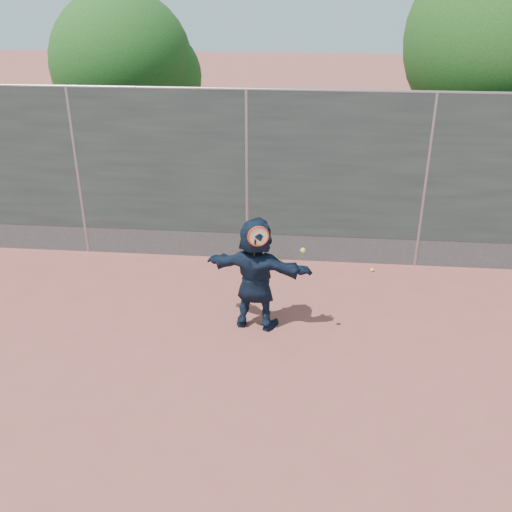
{
  "coord_description": "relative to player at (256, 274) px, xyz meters",
  "views": [
    {
      "loc": [
        1.08,
        -5.84,
        4.47
      ],
      "look_at": [
        0.38,
        1.25,
        1.11
      ],
      "focal_mm": 40.0,
      "sensor_mm": 36.0,
      "label": 1
    }
  ],
  "objects": [
    {
      "name": "fence",
      "position": [
        -0.38,
        2.25,
        0.75
      ],
      "size": [
        20.0,
        0.06,
        3.03
      ],
      "color": "#38423D",
      "rests_on": "ground"
    },
    {
      "name": "tree_left",
      "position": [
        -3.23,
        5.3,
        2.11
      ],
      "size": [
        3.15,
        3.0,
        4.53
      ],
      "color": "#382314",
      "rests_on": "ground"
    },
    {
      "name": "player",
      "position": [
        0.0,
        0.0,
        0.0
      ],
      "size": [
        1.61,
        0.77,
        1.67
      ],
      "primitive_type": "imported",
      "rotation": [
        0.0,
        0.0,
        2.96
      ],
      "color": "#121F33",
      "rests_on": "ground"
    },
    {
      "name": "weed_clump",
      "position": [
        -0.09,
        2.14,
        -0.7
      ],
      "size": [
        0.68,
        0.07,
        0.3
      ],
      "color": "#387226",
      "rests_on": "ground"
    },
    {
      "name": "tree_right",
      "position": [
        4.3,
        4.5,
        2.66
      ],
      "size": [
        3.78,
        3.6,
        5.39
      ],
      "color": "#382314",
      "rests_on": "ground"
    },
    {
      "name": "swing_action",
      "position": [
        0.11,
        -0.21,
        0.63
      ],
      "size": [
        0.77,
        0.2,
        0.51
      ],
      "color": "red",
      "rests_on": "ground"
    },
    {
      "name": "ball_ground",
      "position": [
        1.84,
        1.91,
        -0.8
      ],
      "size": [
        0.07,
        0.07,
        0.07
      ],
      "primitive_type": "sphere",
      "color": "#CCF837",
      "rests_on": "ground"
    },
    {
      "name": "ground",
      "position": [
        -0.38,
        -1.25,
        -0.83
      ],
      "size": [
        80.0,
        80.0,
        0.0
      ],
      "primitive_type": "plane",
      "color": "#9E4C42",
      "rests_on": "ground"
    }
  ]
}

